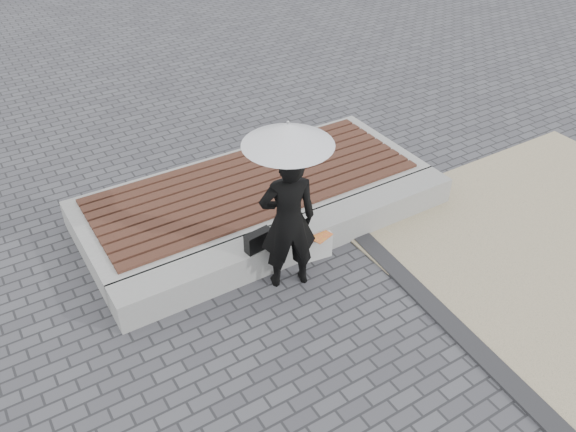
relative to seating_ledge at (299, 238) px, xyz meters
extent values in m
plane|color=#4A4A4F|center=(0.00, -1.60, -0.20)|extent=(80.00, 80.00, 0.00)
cube|color=#29292C|center=(0.75, -2.10, -0.18)|extent=(0.61, 5.20, 0.04)
cube|color=#9A9A96|center=(0.00, 0.00, 0.00)|extent=(5.00, 0.45, 0.40)
cube|color=#A4A49F|center=(0.00, 1.20, 0.00)|extent=(5.00, 2.00, 0.40)
imported|color=black|center=(-0.44, -0.43, 0.73)|extent=(0.78, 0.63, 1.87)
cylinder|color=#A6A6AB|center=(-0.44, -0.43, 1.23)|extent=(0.02, 0.02, 1.01)
cone|color=silver|center=(-0.44, -0.43, 1.86)|extent=(1.01, 1.01, 0.25)
sphere|color=#A6A6AB|center=(-0.44, -0.43, 2.00)|extent=(0.03, 0.03, 0.03)
cube|color=black|center=(-0.67, -0.12, 0.32)|extent=(0.37, 0.17, 0.25)
cube|color=silver|center=(0.15, -0.24, -0.02)|extent=(0.36, 0.19, 0.37)
cube|color=red|center=(0.15, -0.29, 0.17)|extent=(0.32, 0.27, 0.01)
camera|label=1|loc=(-3.33, -5.11, 4.79)|focal=36.81mm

